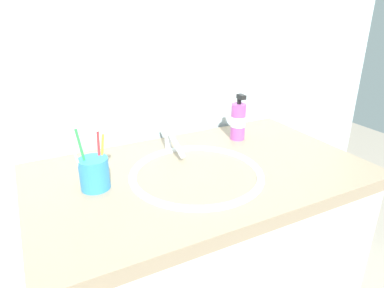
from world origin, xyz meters
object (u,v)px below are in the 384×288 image
at_px(toothbrush_cup, 94,174).
at_px(toothbrush_green, 82,151).
at_px(toothbrush_white, 77,159).
at_px(soap_dispenser, 238,121).
at_px(faucet, 171,139).
at_px(toothbrush_red, 99,149).
at_px(toothbrush_yellow, 102,151).

bearing_deg(toothbrush_cup, toothbrush_green, 179.25).
distance_m(toothbrush_white, soap_dispenser, 0.63).
height_order(faucet, toothbrush_white, toothbrush_white).
xyz_separation_m(toothbrush_green, toothbrush_red, (0.05, 0.02, -0.01)).
height_order(toothbrush_yellow, toothbrush_green, toothbrush_green).
distance_m(faucet, soap_dispenser, 0.28).
relative_size(toothbrush_cup, toothbrush_green, 0.45).
xyz_separation_m(toothbrush_green, soap_dispenser, (0.60, 0.13, -0.05)).
bearing_deg(toothbrush_red, soap_dispenser, 11.62).
bearing_deg(toothbrush_cup, faucet, 24.07).
xyz_separation_m(faucet, toothbrush_red, (-0.27, -0.11, 0.06)).
bearing_deg(toothbrush_green, toothbrush_cup, -0.75).
bearing_deg(toothbrush_yellow, faucet, 23.97).
bearing_deg(toothbrush_white, toothbrush_yellow, 16.10).
bearing_deg(toothbrush_white, soap_dispenser, 12.54).
xyz_separation_m(faucet, soap_dispenser, (0.28, -0.00, 0.02)).
height_order(toothbrush_cup, toothbrush_yellow, toothbrush_yellow).
distance_m(faucet, toothbrush_red, 0.30).
relative_size(faucet, toothbrush_red, 0.91).
bearing_deg(soap_dispenser, toothbrush_yellow, -167.95).
bearing_deg(faucet, toothbrush_green, -157.73).
relative_size(faucet, toothbrush_yellow, 0.96).
height_order(faucet, toothbrush_green, toothbrush_green).
bearing_deg(soap_dispenser, toothbrush_cup, -167.19).
distance_m(toothbrush_yellow, toothbrush_green, 0.06).
xyz_separation_m(toothbrush_cup, soap_dispenser, (0.57, 0.13, 0.03)).
height_order(toothbrush_yellow, toothbrush_red, toothbrush_red).
bearing_deg(toothbrush_cup, toothbrush_red, 36.81).
height_order(toothbrush_red, soap_dispenser, toothbrush_red).
height_order(toothbrush_cup, toothbrush_green, toothbrush_green).
distance_m(toothbrush_green, toothbrush_red, 0.05).
distance_m(toothbrush_red, soap_dispenser, 0.56).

